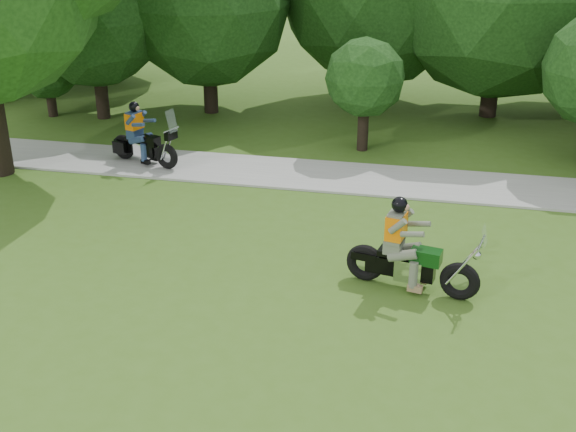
{
  "coord_description": "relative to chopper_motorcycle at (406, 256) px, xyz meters",
  "views": [
    {
      "loc": [
        0.63,
        -9.35,
        6.7
      ],
      "look_at": [
        -1.95,
        2.71,
        1.21
      ],
      "focal_mm": 45.0,
      "sensor_mm": 36.0,
      "label": 1
    }
  ],
  "objects": [
    {
      "name": "ground",
      "position": [
        -0.28,
        -2.59,
        -0.67
      ],
      "size": [
        100.0,
        100.0,
        0.0
      ],
      "primitive_type": "plane",
      "color": "#3D611B",
      "rests_on": "ground"
    },
    {
      "name": "chopper_motorcycle",
      "position": [
        0.0,
        0.0,
        0.0
      ],
      "size": [
        2.51,
        0.93,
        1.8
      ],
      "rotation": [
        0.0,
        0.0,
        -0.2
      ],
      "color": "black",
      "rests_on": "ground"
    },
    {
      "name": "walkway",
      "position": [
        -0.28,
        5.41,
        -0.64
      ],
      "size": [
        60.0,
        2.2,
        0.06
      ],
      "primitive_type": "cube",
      "color": "gray",
      "rests_on": "ground"
    },
    {
      "name": "touring_motorcycle",
      "position": [
        -7.39,
        5.29,
        0.01
      ],
      "size": [
        2.15,
        1.17,
        1.68
      ],
      "rotation": [
        0.0,
        0.0,
        -0.33
      ],
      "color": "black",
      "rests_on": "walkway"
    },
    {
      "name": "tree_line",
      "position": [
        2.39,
        12.21,
        3.01
      ],
      "size": [
        40.43,
        11.68,
        7.55
      ],
      "color": "black",
      "rests_on": "ground"
    }
  ]
}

